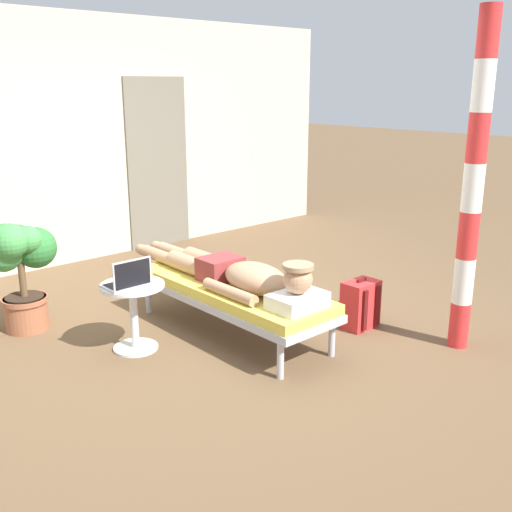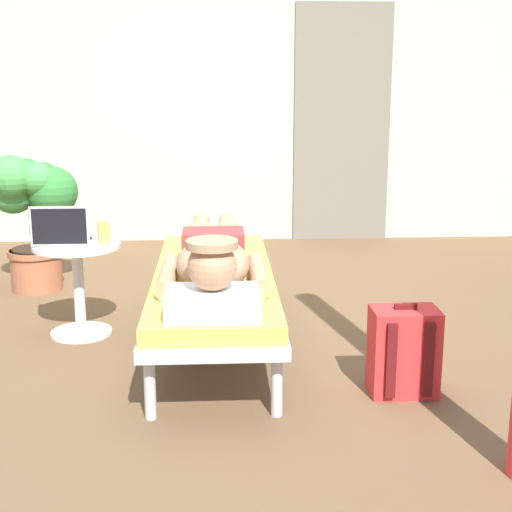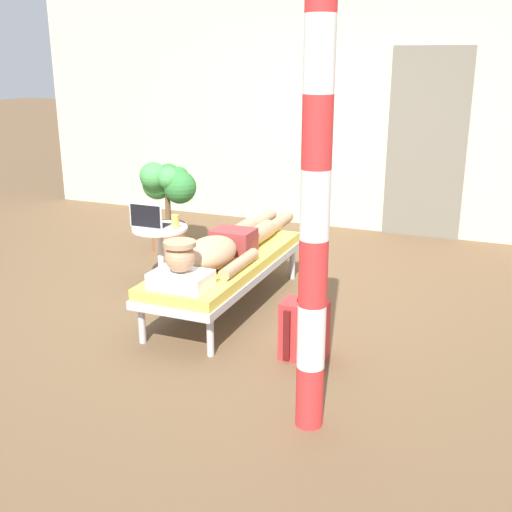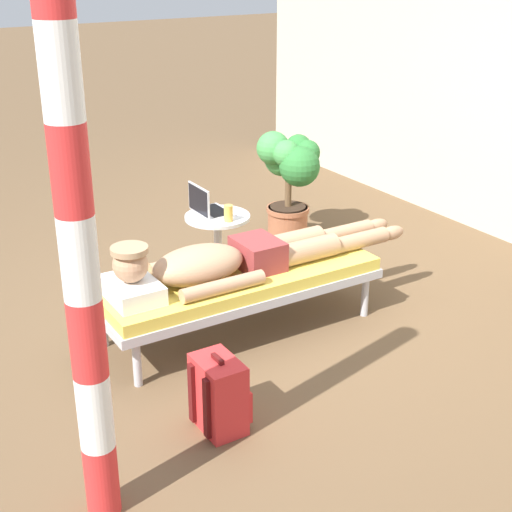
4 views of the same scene
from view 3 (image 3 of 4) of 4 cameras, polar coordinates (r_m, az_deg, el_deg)
ground_plane at (r=5.25m, az=-2.07°, el=-3.94°), size 40.00×40.00×0.00m
house_wall_back at (r=7.42m, az=6.74°, el=13.07°), size 7.60×0.20×2.70m
house_door_panel at (r=7.12m, az=15.20°, el=9.72°), size 0.84×0.03×2.04m
lounge_chair at (r=4.99m, az=-2.71°, el=-0.92°), size 0.63×1.87×0.42m
person_reclining at (r=4.88m, az=-3.03°, el=0.82°), size 0.53×2.17×0.33m
side_table at (r=5.54m, az=-8.64°, el=0.93°), size 0.48×0.48×0.52m
laptop at (r=5.47m, az=-9.57°, el=3.12°), size 0.31×0.24×0.23m
drink_glass at (r=5.41m, az=-7.34°, el=3.09°), size 0.06×0.06×0.12m
backpack at (r=4.21m, az=4.40°, el=-6.78°), size 0.30×0.26×0.42m
potted_plant at (r=6.50m, az=-8.00°, el=5.54°), size 0.59×0.49×0.93m
porch_post at (r=3.12m, az=5.39°, el=4.64°), size 0.15×0.15×2.47m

